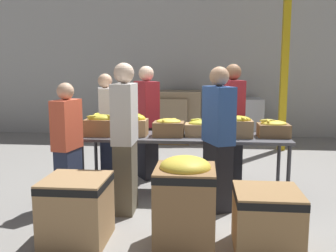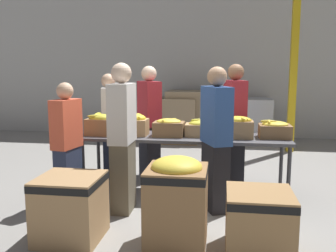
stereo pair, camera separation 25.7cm
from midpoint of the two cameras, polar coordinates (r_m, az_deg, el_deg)
name	(u,v)px [view 2 (the right image)]	position (r m, az deg, el deg)	size (l,w,h in m)	color
ground_plane	(184,192)	(5.28, 3.90, -10.04)	(30.00, 30.00, 0.00)	gray
wall_back	(204,56)	(9.52, 6.23, 10.50)	(16.00, 0.08, 4.00)	#B7B7B2
sorting_table	(185,140)	(5.09, 3.98, -2.11)	(2.79, 0.75, 0.79)	#4C4C51
banana_box_0	(101,124)	(5.18, -8.71, 0.26)	(0.41, 0.29, 0.31)	olive
banana_box_1	(133,124)	(5.12, -3.98, 0.29)	(0.41, 0.29, 0.31)	tan
banana_box_2	(169,127)	(5.03, 1.59, -0.20)	(0.41, 0.29, 0.25)	olive
banana_box_3	(201,128)	(5.06, 6.45, -0.35)	(0.41, 0.30, 0.24)	tan
banana_box_4	(237,127)	(5.02, 11.96, -0.11)	(0.41, 0.30, 0.31)	#A37A4C
banana_box_5	(275,129)	(5.14, 17.34, -0.47)	(0.41, 0.32, 0.25)	olive
volunteer_0	(109,127)	(5.87, -7.69, -0.08)	(0.33, 0.48, 1.62)	#2D3856
volunteer_1	(216,140)	(4.49, 8.94, -2.17)	(0.40, 0.52, 1.72)	black
volunteer_2	(234,125)	(5.62, 11.38, 0.18)	(0.34, 0.52, 1.77)	black
volunteer_3	(67,145)	(4.76, -13.63, -2.85)	(0.28, 0.44, 1.53)	#2D3856
volunteer_4	(149,123)	(5.79, -1.59, 0.46)	(0.45, 0.52, 1.74)	black
volunteer_5	(123,139)	(4.42, -5.29, -1.99)	(0.24, 0.48, 1.76)	#6B604C
donation_bin_0	(70,205)	(3.89, -12.79, -11.73)	(0.61, 0.61, 0.65)	tan
donation_bin_1	(177,199)	(3.62, 3.39, -11.11)	(0.57, 0.57, 0.89)	olive
donation_bin_2	(259,219)	(3.69, 15.70, -13.57)	(0.61, 0.61, 0.58)	#A37A4C
support_pillar	(294,53)	(8.06, 19.57, 10.39)	(0.14, 0.14, 4.00)	gold
pallet_stack_0	(189,116)	(8.93, 3.98, 1.51)	(1.08, 1.08, 1.18)	olive
pallet_stack_1	(176,120)	(8.86, 2.01, 0.95)	(1.08, 1.08, 1.02)	olive
pallet_stack_2	(252,120)	(9.03, 13.44, 0.83)	(0.95, 0.95, 1.01)	olive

